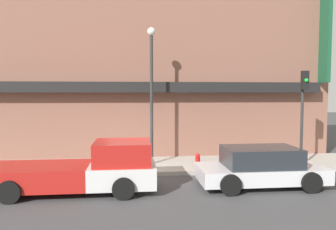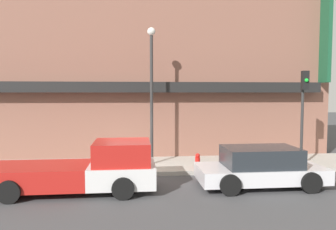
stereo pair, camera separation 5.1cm
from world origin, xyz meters
name	(u,v)px [view 1 (the left image)]	position (x,y,z in m)	size (l,w,h in m)	color
ground_plane	(138,177)	(0.00, 0.00, 0.00)	(80.00, 80.00, 0.00)	#424244
sidewalk	(137,166)	(0.00, 1.57, 0.09)	(36.00, 3.13, 0.18)	#ADA89E
building	(136,54)	(0.01, 4.62, 5.40)	(19.80, 3.80, 10.82)	brown
pickup_truck	(85,170)	(-1.79, -1.77, 0.75)	(5.52, 2.19, 1.70)	silver
parked_car	(260,167)	(4.34, -1.77, 0.69)	(4.45, 2.11, 1.41)	silver
fire_hydrant	(198,161)	(2.53, 0.54, 0.49)	(0.21, 0.21, 0.62)	red
street_lamp	(151,80)	(0.64, 1.57, 3.89)	(0.36, 0.36, 6.01)	#2D2D2D
traffic_light	(303,102)	(7.02, 0.31, 2.97)	(0.28, 0.42, 4.09)	#2D2D2D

